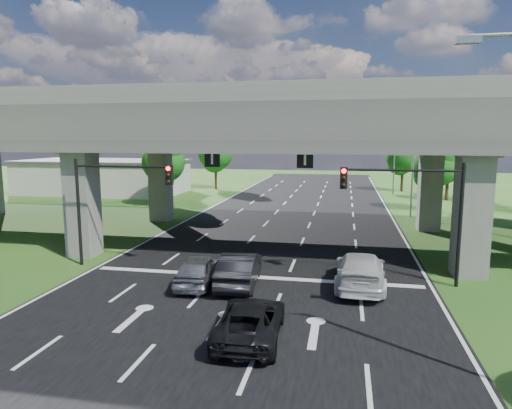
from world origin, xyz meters
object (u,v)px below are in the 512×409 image
(signal_right, at_px, (414,200))
(streetlight_far, at_px, (409,152))
(car_white, at_px, (360,270))
(car_dark, at_px, (239,269))
(car_silver, at_px, (199,270))
(car_trailing, at_px, (250,321))
(signal_left, at_px, (113,192))
(streetlight_beyond, at_px, (391,148))

(signal_right, height_order, streetlight_far, streetlight_far)
(car_white, bearing_deg, car_dark, 10.29)
(car_silver, relative_size, car_trailing, 0.91)
(signal_left, relative_size, streetlight_far, 0.60)
(signal_left, xyz_separation_m, car_silver, (5.52, -2.16, -3.42))
(signal_right, xyz_separation_m, car_silver, (-10.13, -2.16, -3.42))
(car_silver, distance_m, car_white, 7.80)
(streetlight_beyond, xyz_separation_m, car_silver, (-12.40, -38.22, -5.08))
(signal_right, relative_size, streetlight_beyond, 0.60)
(streetlight_far, distance_m, car_white, 22.09)
(streetlight_far, height_order, car_dark, streetlight_far)
(streetlight_far, relative_size, car_trailing, 2.10)
(signal_left, height_order, car_trailing, signal_left)
(streetlight_far, bearing_deg, car_white, -102.61)
(car_silver, bearing_deg, streetlight_far, -123.93)
(streetlight_far, distance_m, streetlight_beyond, 16.00)
(car_dark, height_order, car_trailing, car_dark)
(streetlight_beyond, height_order, car_white, streetlight_beyond)
(car_silver, height_order, car_trailing, car_silver)
(car_dark, relative_size, car_white, 0.86)
(streetlight_beyond, bearing_deg, streetlight_far, -90.00)
(signal_left, relative_size, car_dark, 1.23)
(signal_right, bearing_deg, signal_left, 180.00)
(streetlight_beyond, height_order, car_trailing, streetlight_beyond)
(signal_right, height_order, car_white, signal_right)
(streetlight_beyond, distance_m, car_trailing, 44.75)
(signal_right, relative_size, streetlight_far, 0.60)
(signal_left, xyz_separation_m, car_trailing, (9.21, -7.54, -3.50))
(streetlight_beyond, bearing_deg, car_trailing, -101.31)
(streetlight_far, relative_size, car_white, 1.76)
(signal_right, xyz_separation_m, car_dark, (-8.17, -1.83, -3.35))
(signal_left, relative_size, streetlight_beyond, 0.60)
(signal_left, distance_m, car_white, 13.67)
(signal_right, distance_m, signal_left, 15.65)
(streetlight_far, height_order, car_silver, streetlight_far)
(streetlight_far, xyz_separation_m, car_trailing, (-8.72, -27.59, -5.16))
(car_dark, xyz_separation_m, car_white, (5.75, 0.89, 0.02))
(car_silver, distance_m, car_trailing, 6.52)
(streetlight_far, xyz_separation_m, streetlight_beyond, (0.00, 16.00, 0.00))
(streetlight_beyond, height_order, car_dark, streetlight_beyond)
(signal_right, xyz_separation_m, signal_left, (-15.65, 0.00, 0.00))
(car_silver, height_order, car_white, car_white)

